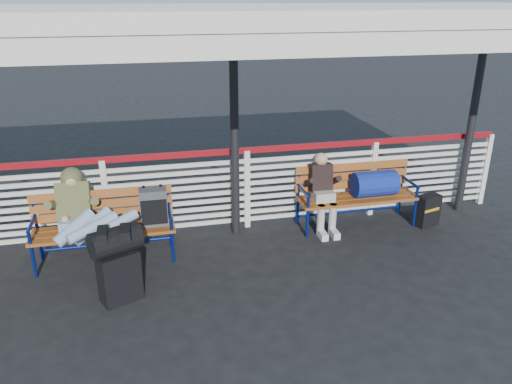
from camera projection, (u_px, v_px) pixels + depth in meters
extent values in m
plane|color=black|center=(104.00, 317.00, 5.44)|extent=(60.00, 60.00, 0.00)
cube|color=silver|center=(107.00, 201.00, 6.94)|extent=(12.00, 0.04, 1.04)
cube|color=maroon|center=(102.00, 160.00, 6.71)|extent=(12.00, 0.06, 0.08)
cube|color=silver|center=(485.00, 169.00, 8.19)|extent=(0.08, 0.08, 1.20)
cube|color=silver|center=(75.00, 15.00, 5.12)|extent=(12.60, 3.60, 0.16)
cube|color=silver|center=(52.00, 43.00, 3.58)|extent=(12.60, 0.06, 0.30)
cylinder|color=black|center=(235.00, 133.00, 6.84)|extent=(0.12, 0.12, 3.00)
cylinder|color=black|center=(472.00, 119.00, 7.62)|extent=(0.12, 0.12, 3.00)
cube|color=black|center=(119.00, 277.00, 5.64)|extent=(0.51, 0.42, 0.60)
cylinder|color=black|center=(115.00, 241.00, 5.48)|extent=(0.63, 0.51, 0.31)
cube|color=#A3591F|center=(104.00, 231.00, 6.41)|extent=(1.80, 0.50, 0.04)
cube|color=#A3591F|center=(103.00, 204.00, 6.54)|extent=(1.80, 0.10, 0.40)
cylinder|color=navy|center=(34.00, 261.00, 6.13)|extent=(0.04, 0.04, 0.45)
cylinder|color=navy|center=(173.00, 246.00, 6.49)|extent=(0.04, 0.04, 0.45)
cylinder|color=navy|center=(37.00, 228.00, 6.47)|extent=(0.04, 0.04, 0.90)
cylinder|color=navy|center=(169.00, 216.00, 6.83)|extent=(0.04, 0.04, 0.90)
cube|color=#45474C|center=(154.00, 207.00, 6.46)|extent=(0.35, 0.22, 0.49)
cube|color=#A3591F|center=(358.00, 198.00, 7.43)|extent=(1.80, 0.50, 0.04)
cube|color=#A3591F|center=(352.00, 175.00, 7.57)|extent=(1.80, 0.10, 0.40)
cylinder|color=navy|center=(307.00, 223.00, 7.16)|extent=(0.04, 0.04, 0.45)
cylinder|color=navy|center=(415.00, 212.00, 7.51)|extent=(0.04, 0.04, 0.45)
cylinder|color=navy|center=(298.00, 196.00, 7.50)|extent=(0.04, 0.04, 0.90)
cylinder|color=navy|center=(401.00, 187.00, 7.85)|extent=(0.04, 0.04, 0.90)
cylinder|color=navy|center=(375.00, 184.00, 7.41)|extent=(0.65, 0.38, 0.38)
cube|color=#98B3CD|center=(75.00, 225.00, 6.35)|extent=(0.36, 0.26, 0.18)
cube|color=brown|center=(74.00, 201.00, 6.43)|extent=(0.42, 0.38, 0.53)
sphere|color=brown|center=(72.00, 178.00, 6.42)|extent=(0.28, 0.28, 0.28)
sphere|color=tan|center=(71.00, 180.00, 6.39)|extent=(0.21, 0.21, 0.21)
cube|color=black|center=(102.00, 234.00, 5.35)|extent=(0.11, 0.27, 0.10)
cube|color=black|center=(125.00, 232.00, 5.40)|extent=(0.11, 0.27, 0.10)
cube|color=#ACA69C|center=(323.00, 196.00, 7.29)|extent=(0.30, 0.24, 0.16)
cube|color=black|center=(321.00, 177.00, 7.32)|extent=(0.32, 0.23, 0.42)
sphere|color=tan|center=(321.00, 159.00, 7.24)|extent=(0.19, 0.19, 0.19)
cylinder|color=#ACA69C|center=(321.00, 220.00, 7.21)|extent=(0.11, 0.11, 0.46)
cylinder|color=#ACA69C|center=(332.00, 219.00, 7.25)|extent=(0.11, 0.11, 0.46)
cube|color=silver|center=(322.00, 235.00, 7.19)|extent=(0.10, 0.24, 0.10)
cube|color=silver|center=(334.00, 234.00, 7.23)|extent=(0.10, 0.24, 0.10)
cube|color=black|center=(428.00, 210.00, 7.52)|extent=(0.39, 0.28, 0.49)
cube|color=orange|center=(432.00, 210.00, 7.41)|extent=(0.29, 0.10, 0.04)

